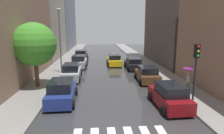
{
  "coord_description": "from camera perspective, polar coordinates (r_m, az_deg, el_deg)",
  "views": [
    {
      "loc": [
        -1.13,
        -7.5,
        5.47
      ],
      "look_at": [
        0.5,
        14.26,
        1.11
      ],
      "focal_mm": 31.06,
      "sensor_mm": 36.0,
      "label": 1
    }
  ],
  "objects": [
    {
      "name": "pedestrian_near_tree",
      "position": [
        17.64,
        21.59,
        -2.15
      ],
      "size": [
        1.0,
        1.0,
        2.01
      ],
      "rotation": [
        0.0,
        0.0,
        4.78
      ],
      "color": "#38513D",
      "rests_on": "sidewalk_right"
    },
    {
      "name": "parked_car_left_second",
      "position": [
        21.47,
        -11.83,
        -1.47
      ],
      "size": [
        2.14,
        4.66,
        1.74
      ],
      "rotation": [
        0.0,
        0.0,
        1.6
      ],
      "color": "#B2B7BF",
      "rests_on": "ground"
    },
    {
      "name": "taxi_midroad",
      "position": [
        28.98,
        0.62,
        1.96
      ],
      "size": [
        2.14,
        4.44,
        1.81
      ],
      "rotation": [
        0.0,
        0.0,
        1.59
      ],
      "color": "yellow",
      "rests_on": "ground"
    },
    {
      "name": "street_tree_left",
      "position": [
        18.82,
        -21.87,
        6.21
      ],
      "size": [
        3.89,
        3.89,
        5.87
      ],
      "color": "#513823",
      "rests_on": "sidewalk_left"
    },
    {
      "name": "parked_car_left_third",
      "position": [
        27.83,
        -9.67,
        1.53
      ],
      "size": [
        2.2,
        4.46,
        1.76
      ],
      "rotation": [
        0.0,
        0.0,
        1.55
      ],
      "color": "#B2B7BF",
      "rests_on": "ground"
    },
    {
      "name": "ground_plane",
      "position": [
        31.99,
        -2.19,
        1.42
      ],
      "size": [
        28.0,
        72.0,
        0.04
      ],
      "primitive_type": "cube",
      "color": "#313134"
    },
    {
      "name": "parked_car_right_nearest",
      "position": [
        14.28,
        16.56,
        -8.28
      ],
      "size": [
        2.17,
        4.23,
        1.71
      ],
      "rotation": [
        0.0,
        0.0,
        1.62
      ],
      "color": "maroon",
      "rests_on": "ground"
    },
    {
      "name": "sidewalk_left",
      "position": [
        32.41,
        -13.76,
        1.4
      ],
      "size": [
        3.0,
        72.0,
        0.15
      ],
      "primitive_type": "cube",
      "color": "gray",
      "rests_on": "ground"
    },
    {
      "name": "parked_car_left_nearest",
      "position": [
        15.09,
        -14.56,
        -7.09
      ],
      "size": [
        2.19,
        4.43,
        1.72
      ],
      "rotation": [
        0.0,
        0.0,
        1.6
      ],
      "color": "navy",
      "rests_on": "ground"
    },
    {
      "name": "sidewalk_right",
      "position": [
        32.85,
        9.22,
        1.71
      ],
      "size": [
        3.0,
        72.0,
        0.15
      ],
      "primitive_type": "cube",
      "color": "gray",
      "rests_on": "ground"
    },
    {
      "name": "traffic_light_right_corner",
      "position": [
        14.13,
        23.53,
        1.47
      ],
      "size": [
        0.3,
        0.42,
        4.3
      ],
      "color": "black",
      "rests_on": "sidewalk_right"
    },
    {
      "name": "parked_car_right_second",
      "position": [
        20.5,
        10.32,
        -2.18
      ],
      "size": [
        2.2,
        4.27,
        1.6
      ],
      "rotation": [
        0.0,
        0.0,
        1.55
      ],
      "color": "brown",
      "rests_on": "ground"
    },
    {
      "name": "parked_car_left_fourth",
      "position": [
        33.76,
        -9.0,
        3.29
      ],
      "size": [
        2.23,
        4.54,
        1.81
      ],
      "rotation": [
        0.0,
        0.0,
        1.54
      ],
      "color": "black",
      "rests_on": "ground"
    },
    {
      "name": "parked_car_right_third",
      "position": [
        26.63,
        6.3,
        0.99
      ],
      "size": [
        2.08,
        4.76,
        1.55
      ],
      "rotation": [
        0.0,
        0.0,
        1.58
      ],
      "color": "black",
      "rests_on": "ground"
    },
    {
      "name": "lamp_post_left",
      "position": [
        23.94,
        -15.09,
        8.6
      ],
      "size": [
        0.6,
        0.28,
        7.62
      ],
      "color": "#595B60",
      "rests_on": "sidewalk_left"
    },
    {
      "name": "building_left_far",
      "position": [
        55.07,
        -15.06,
        14.15
      ],
      "size": [
        6.0,
        19.8,
        17.12
      ],
      "primitive_type": "cube",
      "color": "slate",
      "rests_on": "ground"
    }
  ]
}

